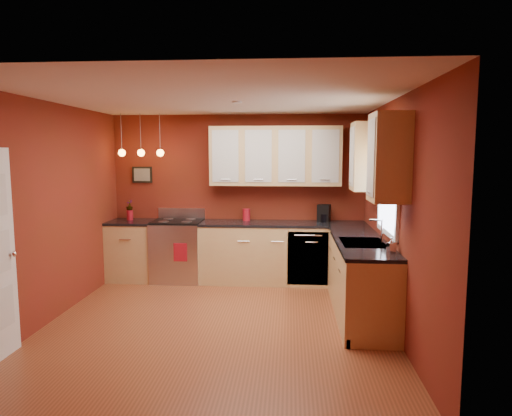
# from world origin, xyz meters

# --- Properties ---
(floor) EXTENTS (4.20, 4.20, 0.00)m
(floor) POSITION_xyz_m (0.00, 0.00, 0.00)
(floor) COLOR brown
(floor) RESTS_ON ground
(ceiling) EXTENTS (4.00, 4.20, 0.02)m
(ceiling) POSITION_xyz_m (0.00, 0.00, 2.60)
(ceiling) COLOR silver
(ceiling) RESTS_ON wall_back
(wall_back) EXTENTS (4.00, 0.02, 2.60)m
(wall_back) POSITION_xyz_m (0.00, 2.10, 1.30)
(wall_back) COLOR maroon
(wall_back) RESTS_ON floor
(wall_front) EXTENTS (4.00, 0.02, 2.60)m
(wall_front) POSITION_xyz_m (0.00, -2.10, 1.30)
(wall_front) COLOR maroon
(wall_front) RESTS_ON floor
(wall_left) EXTENTS (0.02, 4.20, 2.60)m
(wall_left) POSITION_xyz_m (-2.00, 0.00, 1.30)
(wall_left) COLOR maroon
(wall_left) RESTS_ON floor
(wall_right) EXTENTS (0.02, 4.20, 2.60)m
(wall_right) POSITION_xyz_m (2.00, 0.00, 1.30)
(wall_right) COLOR maroon
(wall_right) RESTS_ON floor
(base_cabinets_back_left) EXTENTS (0.70, 0.60, 0.90)m
(base_cabinets_back_left) POSITION_xyz_m (-1.65, 1.80, 0.45)
(base_cabinets_back_left) COLOR tan
(base_cabinets_back_left) RESTS_ON floor
(base_cabinets_back_right) EXTENTS (2.54, 0.60, 0.90)m
(base_cabinets_back_right) POSITION_xyz_m (0.73, 1.80, 0.45)
(base_cabinets_back_right) COLOR tan
(base_cabinets_back_right) RESTS_ON floor
(base_cabinets_right) EXTENTS (0.60, 2.10, 0.90)m
(base_cabinets_right) POSITION_xyz_m (1.70, 0.45, 0.45)
(base_cabinets_right) COLOR tan
(base_cabinets_right) RESTS_ON floor
(counter_back_left) EXTENTS (0.70, 0.62, 0.04)m
(counter_back_left) POSITION_xyz_m (-1.65, 1.80, 0.92)
(counter_back_left) COLOR black
(counter_back_left) RESTS_ON base_cabinets_back_left
(counter_back_right) EXTENTS (2.54, 0.62, 0.04)m
(counter_back_right) POSITION_xyz_m (0.73, 1.80, 0.92)
(counter_back_right) COLOR black
(counter_back_right) RESTS_ON base_cabinets_back_right
(counter_right) EXTENTS (0.62, 2.10, 0.04)m
(counter_right) POSITION_xyz_m (1.70, 0.45, 0.92)
(counter_right) COLOR black
(counter_right) RESTS_ON base_cabinets_right
(gas_range) EXTENTS (0.76, 0.64, 1.11)m
(gas_range) POSITION_xyz_m (-0.92, 1.80, 0.48)
(gas_range) COLOR #BBBBC0
(gas_range) RESTS_ON floor
(dishwasher_front) EXTENTS (0.60, 0.02, 0.80)m
(dishwasher_front) POSITION_xyz_m (1.10, 1.51, 0.45)
(dishwasher_front) COLOR #BBBBC0
(dishwasher_front) RESTS_ON base_cabinets_back_right
(sink) EXTENTS (0.50, 0.70, 0.33)m
(sink) POSITION_xyz_m (1.70, 0.30, 0.92)
(sink) COLOR gray
(sink) RESTS_ON counter_right
(window) EXTENTS (0.06, 1.02, 1.22)m
(window) POSITION_xyz_m (1.97, 0.30, 1.69)
(window) COLOR white
(window) RESTS_ON wall_right
(upper_cabinets_back) EXTENTS (2.00, 0.35, 0.90)m
(upper_cabinets_back) POSITION_xyz_m (0.60, 1.93, 1.95)
(upper_cabinets_back) COLOR tan
(upper_cabinets_back) RESTS_ON wall_back
(upper_cabinets_right) EXTENTS (0.35, 1.95, 0.90)m
(upper_cabinets_right) POSITION_xyz_m (1.82, 0.32, 1.95)
(upper_cabinets_right) COLOR tan
(upper_cabinets_right) RESTS_ON wall_right
(wall_picture) EXTENTS (0.32, 0.03, 0.26)m
(wall_picture) POSITION_xyz_m (-1.55, 2.08, 1.65)
(wall_picture) COLOR black
(wall_picture) RESTS_ON wall_back
(pendant_lights) EXTENTS (0.71, 0.11, 0.66)m
(pendant_lights) POSITION_xyz_m (-1.45, 1.75, 2.01)
(pendant_lights) COLOR gray
(pendant_lights) RESTS_ON ceiling
(red_canister) EXTENTS (0.12, 0.12, 0.19)m
(red_canister) POSITION_xyz_m (0.15, 1.95, 1.03)
(red_canister) COLOR maroon
(red_canister) RESTS_ON counter_back_right
(red_vase) EXTENTS (0.10, 0.10, 0.16)m
(red_vase) POSITION_xyz_m (-1.70, 1.87, 1.02)
(red_vase) COLOR maroon
(red_vase) RESTS_ON counter_back_left
(flowers) EXTENTS (0.14, 0.14, 0.18)m
(flowers) POSITION_xyz_m (-1.70, 1.87, 1.17)
(flowers) COLOR maroon
(flowers) RESTS_ON red_vase
(coffee_maker) EXTENTS (0.22, 0.22, 0.27)m
(coffee_maker) POSITION_xyz_m (1.35, 1.92, 1.06)
(coffee_maker) COLOR black
(coffee_maker) RESTS_ON counter_back_right
(soap_pump) EXTENTS (0.10, 0.10, 0.17)m
(soap_pump) POSITION_xyz_m (1.91, -0.25, 1.02)
(soap_pump) COLOR white
(soap_pump) RESTS_ON counter_right
(dish_towel) EXTENTS (0.20, 0.01, 0.27)m
(dish_towel) POSITION_xyz_m (-0.80, 1.47, 0.52)
(dish_towel) COLOR maroon
(dish_towel) RESTS_ON gas_range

